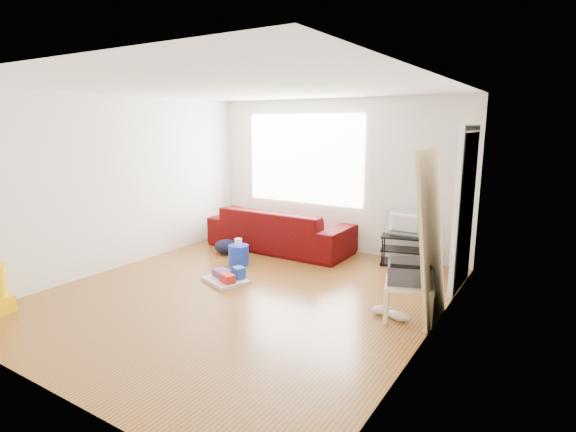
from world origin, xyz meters
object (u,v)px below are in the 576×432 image
Objects in this scene: side_table at (409,288)px; cleaning_tray at (227,278)px; tv_stand at (403,250)px; sofa at (280,249)px; bucket at (239,265)px; backpack at (227,254)px.

side_table is 2.43m from cleaning_tray.
tv_stand reaches higher than cleaning_tray.
side_table reaches higher than cleaning_tray.
sofa is 3.60× the size of cleaning_tray.
cleaning_tray reaches higher than bucket.
bucket is (-0.05, -1.06, 0.00)m from sofa.
cleaning_tray is (0.28, -1.74, 0.06)m from sofa.
cleaning_tray is (-1.75, -2.01, -0.17)m from tv_stand.
sofa is 2.07m from tv_stand.
bucket is at bearing -161.47° from tv_stand.
side_table is (0.66, -1.84, 0.11)m from tv_stand.
sofa is 1.07m from bucket.
sofa reaches higher than cleaning_tray.
side_table is at bearing -10.43° from bucket.
bucket is 0.45× the size of cleaning_tray.
backpack is (-0.87, 1.04, -0.06)m from cleaning_tray.
cleaning_tray is 1.36m from backpack.
sofa reaches higher than backpack.
sofa is at bearing 173.51° from tv_stand.
side_table is (2.69, -1.57, 0.34)m from sofa.
sofa is at bearing 87.11° from bucket.
tv_stand is 2.49m from bucket.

